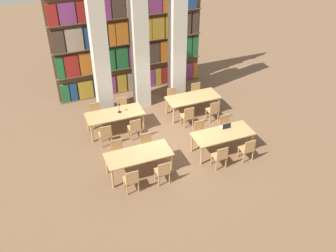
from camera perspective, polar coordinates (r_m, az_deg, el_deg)
name	(u,v)px	position (r m, az deg, el deg)	size (l,w,h in m)	color
ground_plane	(167,140)	(13.76, -0.21, -2.09)	(40.00, 40.00, 0.00)	brown
bookshelf_bank	(129,31)	(15.97, -5.99, 14.19)	(6.46, 0.35, 5.50)	brown
pillar_left	(99,42)	(14.27, -10.54, 12.53)	(0.59, 0.59, 6.00)	beige
pillar_center	(139,36)	(14.63, -4.40, 13.55)	(0.59, 0.59, 6.00)	beige
pillar_right	(177,30)	(15.15, 1.43, 14.38)	(0.59, 0.59, 6.00)	beige
reading_table_0	(139,156)	(11.95, -4.51, -4.56)	(2.11, 0.91, 0.77)	tan
chair_0	(131,180)	(11.45, -5.61, -8.14)	(0.42, 0.40, 0.87)	tan
chair_1	(118,151)	(12.55, -7.63, -3.87)	(0.42, 0.40, 0.87)	tan
chair_2	(163,171)	(11.68, -0.79, -6.91)	(0.42, 0.40, 0.87)	tan
chair_3	(147,144)	(12.76, -3.21, -2.83)	(0.42, 0.40, 0.87)	tan
reading_table_1	(223,135)	(12.94, 8.32, -1.39)	(2.11, 0.91, 0.77)	tan
chair_4	(220,156)	(12.37, 7.95, -4.57)	(0.42, 0.40, 0.87)	tan
chair_5	(200,132)	(13.39, 4.93, -0.90)	(0.42, 0.40, 0.87)	tan
chair_6	(247,149)	(12.83, 11.99, -3.42)	(0.42, 0.40, 0.87)	tan
chair_7	(226,126)	(13.82, 8.77, 0.03)	(0.42, 0.40, 0.87)	tan
laptop	(225,127)	(13.16, 8.75, -0.12)	(0.32, 0.22, 0.21)	silver
reading_table_2	(115,115)	(13.99, -8.10, 1.64)	(2.11, 0.91, 0.77)	tan
chair_8	(105,134)	(13.42, -9.50, -1.23)	(0.42, 0.40, 0.87)	tan
chair_9	(96,113)	(14.63, -10.91, 1.90)	(0.42, 0.40, 0.87)	tan
chair_10	(135,128)	(13.62, -5.11, -0.25)	(0.42, 0.40, 0.87)	tan
chair_11	(123,108)	(14.82, -6.86, 2.76)	(0.42, 0.40, 0.87)	tan
desk_lamp_0	(119,106)	(13.86, -7.47, 3.01)	(0.14, 0.14, 0.39)	black
reading_table_3	(193,99)	(14.91, 3.79, 4.15)	(2.11, 0.91, 0.77)	tan
chair_12	(188,116)	(14.25, 3.01, 1.58)	(0.42, 0.40, 0.87)	tan
chair_13	(173,98)	(15.40, 0.72, 4.35)	(0.42, 0.40, 0.87)	tan
chair_14	(213,110)	(14.69, 6.91, 2.44)	(0.42, 0.40, 0.87)	tan
chair_15	(197,93)	(15.81, 4.41, 5.08)	(0.42, 0.40, 0.87)	tan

